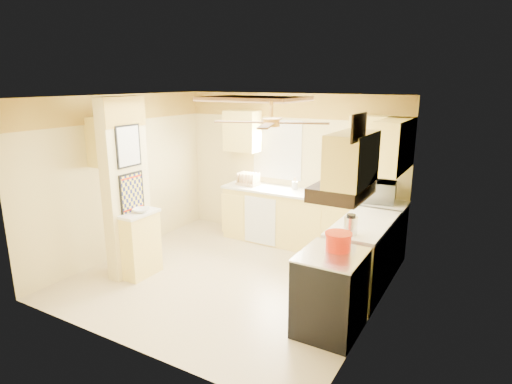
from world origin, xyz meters
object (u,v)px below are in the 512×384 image
Objects in this scene: bowl at (141,210)px; dutch_oven at (338,241)px; stove at (330,292)px; microwave at (376,192)px; kettle at (351,225)px.

bowl is 0.75× the size of dutch_oven.
stove is 4.15× the size of bowl.
dutch_oven reaches higher than bowl.
dutch_oven is at bearing 85.87° from microwave.
bowl is at bearing -168.09° from kettle.
kettle is at bearing 92.08° from dutch_oven.
dutch_oven is at bearing -87.92° from kettle.
stove is at bearing 85.18° from microwave.
bowl is at bearing -177.70° from dutch_oven.
dutch_oven is (0.02, 0.13, 0.55)m from stove.
dutch_oven is 0.48m from kettle.
microwave is 2.03m from dutch_oven.
stove is 2.82m from bowl.
stove is 1.61× the size of microwave.
dutch_oven is 1.19× the size of kettle.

